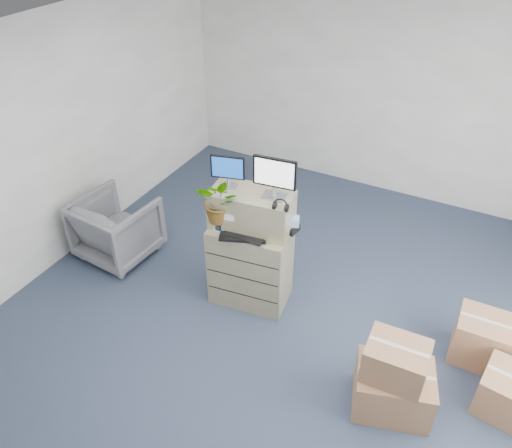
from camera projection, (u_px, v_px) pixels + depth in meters
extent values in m
plane|color=#2A394C|center=(279.00, 351.00, 4.98)|extent=(7.00, 7.00, 0.00)
cube|color=#B8B5AF|center=(394.00, 98.00, 6.68)|extent=(6.00, 0.02, 2.80)
cube|color=gray|center=(251.00, 264.00, 5.32)|extent=(0.87, 0.59, 0.95)
cube|color=gray|center=(252.00, 210.00, 4.96)|extent=(0.86, 0.50, 0.41)
cube|color=#99999E|center=(228.00, 186.00, 4.93)|extent=(0.20, 0.17, 0.01)
cylinder|color=#99999E|center=(228.00, 182.00, 4.91)|extent=(0.03, 0.03, 0.08)
cube|color=black|center=(228.00, 167.00, 4.81)|extent=(0.33, 0.11, 0.24)
cube|color=navy|center=(227.00, 168.00, 4.80)|extent=(0.30, 0.08, 0.21)
cube|color=#99999E|center=(274.00, 196.00, 4.77)|extent=(0.24, 0.18, 0.02)
cylinder|color=#99999E|center=(274.00, 191.00, 4.74)|extent=(0.04, 0.04, 0.10)
cube|color=black|center=(275.00, 173.00, 4.62)|extent=(0.42, 0.08, 0.30)
cube|color=silver|center=(274.00, 173.00, 4.61)|extent=(0.38, 0.05, 0.26)
torus|color=black|center=(281.00, 205.00, 4.59)|extent=(0.14, 0.03, 0.14)
cube|color=black|center=(243.00, 236.00, 4.93)|extent=(0.50, 0.35, 0.02)
ellipsoid|color=silver|center=(282.00, 239.00, 4.88)|extent=(0.10, 0.07, 0.03)
cylinder|color=gray|center=(259.00, 218.00, 5.01)|extent=(0.06, 0.06, 0.21)
cube|color=silver|center=(251.00, 225.00, 5.08)|extent=(0.05, 0.05, 0.02)
cube|color=black|center=(251.00, 221.00, 5.05)|extent=(0.05, 0.03, 0.09)
cube|color=black|center=(288.00, 228.00, 5.01)|extent=(0.22, 0.18, 0.06)
cube|color=#428BE1|center=(288.00, 221.00, 4.98)|extent=(0.25, 0.19, 0.08)
cylinder|color=#9FB793|center=(221.00, 227.00, 5.06)|extent=(0.20, 0.20, 0.01)
cylinder|color=black|center=(221.00, 221.00, 5.02)|extent=(0.17, 0.17, 0.13)
imported|color=#21601B|center=(220.00, 205.00, 4.91)|extent=(0.44, 0.49, 0.37)
imported|color=#57575B|center=(117.00, 225.00, 5.98)|extent=(0.89, 0.84, 0.85)
cube|color=#966848|center=(393.00, 389.00, 4.35)|extent=(0.77, 0.66, 0.45)
cube|color=#966848|center=(396.00, 361.00, 4.10)|extent=(0.51, 0.41, 0.35)
cube|color=#966848|center=(492.00, 343.00, 4.75)|extent=(0.70, 0.45, 0.49)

